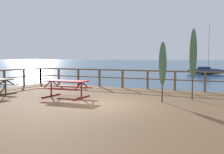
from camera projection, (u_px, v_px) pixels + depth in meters
name	position (u px, v px, depth m)	size (l,w,h in m)	color
ground_plane	(102.00, 122.00, 10.35)	(600.00, 600.00, 0.00)	navy
wooden_deck	(102.00, 113.00, 10.32)	(16.01, 11.47, 0.72)	brown
railing_waterside_far	(148.00, 76.00, 15.26)	(15.81, 0.10, 1.09)	brown
picnic_table_mid_right	(66.00, 85.00, 12.05)	(2.04, 1.51, 0.78)	maroon
patio_umbrella_short_mid	(163.00, 64.00, 10.72)	(0.32, 0.32, 2.45)	#4C3828
patio_umbrella_tall_front	(193.00, 54.00, 11.34)	(0.32, 0.32, 3.05)	#4C3828
sailboat_distant	(206.00, 71.00, 40.58)	(6.14, 2.29, 7.72)	navy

